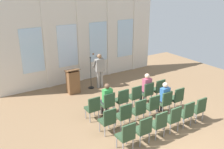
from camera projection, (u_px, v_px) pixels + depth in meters
ground_plane at (161, 131)px, 8.42m from camera, size 15.15×15.15×0.00m
rear_partition at (83, 37)px, 12.29m from camera, size 8.47×0.14×4.55m
speaker at (99, 68)px, 11.73m from camera, size 0.50×0.69×1.66m
mic_stand at (91, 81)px, 11.82m from camera, size 0.28×0.28×1.55m
lectern at (73, 81)px, 11.23m from camera, size 0.60×0.48×1.16m
chair_r0_c0 at (93, 107)px, 8.94m from camera, size 0.46×0.44×0.94m
chair_r0_c1 at (108, 103)px, 9.26m from camera, size 0.46×0.44×0.94m
audience_r0_c1 at (107, 97)px, 9.26m from camera, size 0.36×0.39×1.29m
chair_r0_c2 at (122, 99)px, 9.58m from camera, size 0.46×0.44×0.94m
chair_r0_c3 at (135, 95)px, 9.90m from camera, size 0.46×0.44×0.94m
chair_r0_c4 at (147, 92)px, 10.21m from camera, size 0.46×0.44×0.94m
audience_r0_c4 at (146, 87)px, 10.21m from camera, size 0.36×0.39×1.31m
chair_r0_c5 at (159, 88)px, 10.53m from camera, size 0.46×0.44×0.94m
chair_r1_c0 at (108, 119)px, 8.12m from camera, size 0.46×0.44×0.94m
chair_r1_c1 at (124, 114)px, 8.43m from camera, size 0.46×0.44×0.94m
chair_r1_c2 at (138, 110)px, 8.75m from camera, size 0.46×0.44×0.94m
chair_r1_c3 at (152, 105)px, 9.07m from camera, size 0.46×0.44×0.94m
chair_r1_c4 at (165, 101)px, 9.39m from camera, size 0.46×0.44×0.94m
audience_r1_c4 at (164, 96)px, 9.39m from camera, size 0.36×0.39×1.28m
chair_r1_c5 at (177, 97)px, 9.70m from camera, size 0.46×0.44×0.94m
chair_r2_c0 at (126, 135)px, 7.29m from camera, size 0.46×0.44×0.94m
chair_r2_c1 at (143, 129)px, 7.61m from camera, size 0.46×0.44×0.94m
chair_r2_c2 at (159, 123)px, 7.92m from camera, size 0.46×0.44×0.94m
chair_r2_c3 at (173, 117)px, 8.24m from camera, size 0.46×0.44×0.94m
chair_r2_c4 at (186, 112)px, 8.56m from camera, size 0.46×0.44×0.94m
chair_r2_c5 at (198, 108)px, 8.88m from camera, size 0.46×0.44×0.94m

